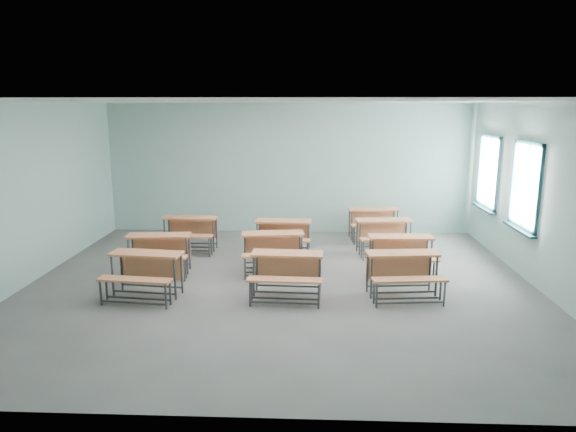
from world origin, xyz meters
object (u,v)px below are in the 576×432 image
at_px(desk_unit_r0c1, 287,268).
at_px(desk_unit_r2c2, 385,232).
at_px(desk_unit_r1c2, 402,250).
at_px(desk_unit_r2c1, 283,232).
at_px(desk_unit_r1c0, 158,248).
at_px(desk_unit_r3c2, 374,219).
at_px(desk_unit_r2c0, 189,229).
at_px(desk_unit_r0c0, 144,268).
at_px(desk_unit_r1c1, 273,246).
at_px(desk_unit_r0c2, 404,268).

height_order(desk_unit_r0c1, desk_unit_r2c2, same).
distance_m(desk_unit_r1c2, desk_unit_r2c1, 2.61).
height_order(desk_unit_r1c0, desk_unit_r3c2, same).
relative_size(desk_unit_r0c1, desk_unit_r2c0, 1.00).
xyz_separation_m(desk_unit_r0c1, desk_unit_r2c2, (1.98, 2.63, 0.00)).
distance_m(desk_unit_r0c0, desk_unit_r3c2, 5.82).
bearing_deg(desk_unit_r2c2, desk_unit_r1c0, -166.98).
bearing_deg(desk_unit_r2c0, desk_unit_r3c2, 17.69).
bearing_deg(desk_unit_r1c2, desk_unit_r1c1, 174.40).
relative_size(desk_unit_r0c2, desk_unit_r2c2, 1.00).
relative_size(desk_unit_r0c0, desk_unit_r2c1, 1.04).
relative_size(desk_unit_r0c2, desk_unit_r2c1, 1.04).
height_order(desk_unit_r0c0, desk_unit_r0c1, same).
bearing_deg(desk_unit_r1c1, desk_unit_r2c0, 137.88).
distance_m(desk_unit_r0c1, desk_unit_r0c2, 1.93).
height_order(desk_unit_r2c1, desk_unit_r2c2, same).
bearing_deg(desk_unit_r0c2, desk_unit_r3c2, 84.58).
xyz_separation_m(desk_unit_r1c2, desk_unit_r2c0, (-4.35, 1.53, 0.00)).
distance_m(desk_unit_r0c2, desk_unit_r2c2, 2.53).
bearing_deg(desk_unit_r0c2, desk_unit_r1c1, 144.88).
xyz_separation_m(desk_unit_r0c1, desk_unit_r1c2, (2.09, 1.20, 0.00)).
xyz_separation_m(desk_unit_r1c1, desk_unit_r1c2, (2.41, -0.17, 0.00)).
xyz_separation_m(desk_unit_r0c2, desk_unit_r2c1, (-2.12, 2.36, 0.00)).
bearing_deg(desk_unit_r1c0, desk_unit_r0c1, -29.04).
bearing_deg(desk_unit_r2c2, desk_unit_r3c2, 87.65).
height_order(desk_unit_r1c1, desk_unit_r3c2, same).
bearing_deg(desk_unit_r2c2, desk_unit_r2c0, 172.95).
xyz_separation_m(desk_unit_r0c2, desk_unit_r1c0, (-4.41, 1.02, 0.00)).
bearing_deg(desk_unit_r2c2, desk_unit_r2c1, 178.81).
distance_m(desk_unit_r0c0, desk_unit_r0c2, 4.29).
distance_m(desk_unit_r0c1, desk_unit_r2c1, 2.46).
bearing_deg(desk_unit_r1c2, desk_unit_r0c0, -165.48).
bearing_deg(desk_unit_r2c1, desk_unit_r2c0, 174.78).
bearing_deg(desk_unit_r2c2, desk_unit_r1c2, -91.42).
distance_m(desk_unit_r1c0, desk_unit_r2c0, 1.63).
relative_size(desk_unit_r2c1, desk_unit_r3c2, 0.98).
distance_m(desk_unit_r1c1, desk_unit_r2c1, 1.10).
bearing_deg(desk_unit_r0c1, desk_unit_r1c1, 105.81).
bearing_deg(desk_unit_r1c2, desk_unit_r2c1, 149.41).
bearing_deg(desk_unit_r1c1, desk_unit_r2c1, 76.27).
xyz_separation_m(desk_unit_r2c1, desk_unit_r3c2, (2.10, 1.42, 0.00)).
relative_size(desk_unit_r1c0, desk_unit_r1c1, 0.98).
height_order(desk_unit_r0c0, desk_unit_r1c2, same).
bearing_deg(desk_unit_r0c0, desk_unit_r1c0, 101.96).
xyz_separation_m(desk_unit_r1c0, desk_unit_r1c1, (2.16, 0.25, 0.00)).
bearing_deg(desk_unit_r1c2, desk_unit_r3c2, 92.24).
bearing_deg(desk_unit_r1c2, desk_unit_r0c1, -151.89).
xyz_separation_m(desk_unit_r0c1, desk_unit_r1c1, (-0.32, 1.36, 0.00)).
relative_size(desk_unit_r0c1, desk_unit_r1c0, 0.98).
distance_m(desk_unit_r0c2, desk_unit_r2c0, 4.95).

